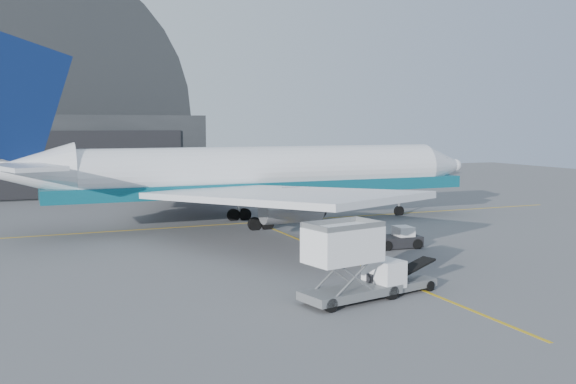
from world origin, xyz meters
name	(u,v)px	position (x,y,z in m)	size (l,w,h in m)	color
ground	(342,257)	(0.00, 0.00, 0.00)	(200.00, 200.00, 0.00)	#565659
taxi_lines	(282,233)	(0.00, 12.67, 0.01)	(80.00, 42.12, 0.02)	gold
hangar	(29,131)	(-22.00, 64.95, 9.54)	(50.00, 28.30, 28.00)	black
distant_bldg_a	(344,176)	(38.00, 72.00, 0.00)	(14.00, 8.00, 4.00)	black
distant_bldg_b	(425,175)	(55.00, 68.00, 0.00)	(8.00, 6.00, 2.80)	slate
airliner	(249,174)	(-1.32, 18.78, 5.37)	(54.65, 52.99, 19.18)	white
catering_truck	(350,264)	(-5.56, -11.67, 2.32)	(7.04, 3.79, 4.59)	slate
pushback_tug	(398,239)	(6.38, 1.81, 0.70)	(4.25, 2.74, 1.87)	black
belt_loader_a	(401,283)	(-1.64, -11.10, 0.61)	(5.27, 2.70, 1.97)	slate
belt_loader_b	(350,246)	(1.58, 1.57, 0.57)	(4.92, 2.47, 1.84)	slate
traffic_cone	(320,257)	(-2.07, -0.23, 0.23)	(0.33, 0.33, 0.48)	#F33907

